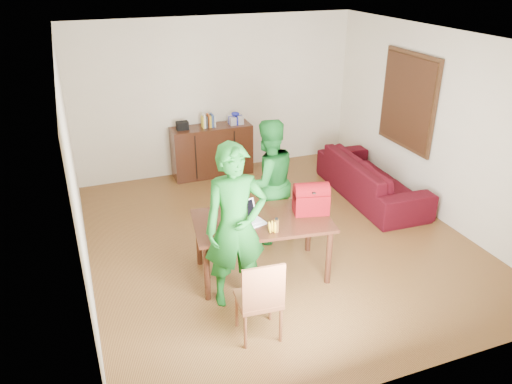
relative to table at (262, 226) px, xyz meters
name	(u,v)px	position (x,y,z in m)	size (l,w,h in m)	color
room	(276,147)	(0.51, 0.82, 0.65)	(5.20, 5.70, 2.90)	#462611
table	(262,226)	(0.00, 0.00, 0.00)	(1.72, 1.11, 0.75)	black
chair	(259,313)	(-0.44, -1.03, -0.38)	(0.46, 0.44, 0.95)	brown
person_near	(235,227)	(-0.46, -0.38, 0.28)	(0.69, 0.45, 1.89)	#135919
person_far	(268,182)	(0.38, 0.76, 0.20)	(0.84, 0.65, 1.72)	#15611F
laptop	(250,221)	(-0.17, -0.05, 0.14)	(0.37, 0.30, 0.23)	white
bananas	(273,230)	(0.00, -0.33, 0.12)	(0.15, 0.09, 0.06)	gold
bottle	(276,225)	(0.05, -0.33, 0.18)	(0.06, 0.06, 0.17)	brown
red_bag	(311,201)	(0.62, -0.04, 0.25)	(0.41, 0.24, 0.31)	#710807
sofa	(371,178)	(2.45, 1.41, -0.33)	(2.26, 0.89, 0.66)	#3E0815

